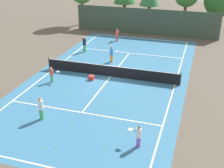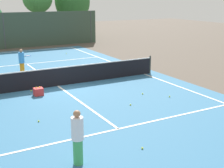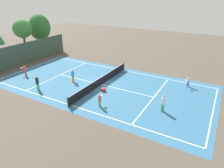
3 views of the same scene
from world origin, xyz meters
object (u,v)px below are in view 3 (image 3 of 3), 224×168
Objects in this scene: player_2 at (25,70)px; tennis_ball_9 at (190,93)px; tennis_ball_6 at (77,99)px; tennis_ball_11 at (91,91)px; tennis_ball_1 at (194,107)px; tennis_ball_8 at (142,87)px; tennis_ball_2 at (96,90)px; tennis_ball_10 at (66,63)px; player_1 at (73,76)px; player_4 at (163,103)px; player_5 at (100,100)px; tennis_ball_4 at (198,110)px; tennis_ball_3 at (127,102)px; tennis_ball_0 at (148,80)px; player_3 at (188,81)px; player_0 at (37,83)px; tennis_ball_7 at (170,101)px; ball_crate at (104,90)px; tennis_ball_5 at (138,81)px.

tennis_ball_9 is (5.18, -19.62, -0.71)m from player_2.
tennis_ball_6 is 1.00× the size of tennis_ball_11.
tennis_ball_1 is 1.00× the size of tennis_ball_8.
tennis_ball_2 is 10.65m from tennis_ball_10.
tennis_ball_6 is at bearing -135.74° from player_1.
tennis_ball_9 is 1.00× the size of tennis_ball_11.
player_4 is 24.20× the size of tennis_ball_2.
player_4 is 7.74m from tennis_ball_2.
player_5 is 9.11m from tennis_ball_4.
tennis_ball_10 is (6.16, 13.30, 0.00)m from tennis_ball_3.
player_2 is 21.67× the size of tennis_ball_1.
tennis_ball_0 and tennis_ball_3 have the same top height.
player_2 is 21.67× the size of tennis_ball_10.
tennis_ball_4 and tennis_ball_9 have the same top height.
player_3 is 8.17m from tennis_ball_3.
tennis_ball_4 is at bearing -70.91° from tennis_ball_6.
tennis_ball_11 is at bearing -63.58° from player_0.
tennis_ball_0 is (6.41, -14.46, -0.71)m from player_2.
player_0 is at bearing -114.57° from player_2.
tennis_ball_7 and tennis_ball_8 have the same top height.
player_2 is 11.29m from ball_crate.
player_4 is 24.20× the size of tennis_ball_8.
player_2 is 21.67× the size of tennis_ball_5.
tennis_ball_0 is at bearing -48.84° from tennis_ball_5.
tennis_ball_3 is at bearing -67.63° from tennis_ball_6.
tennis_ball_1 is 10.18m from tennis_ball_2.
tennis_ball_9 is (-1.23, -5.16, 0.00)m from tennis_ball_0.
tennis_ball_2 is 4.18m from tennis_ball_3.
tennis_ball_9 is 18.48m from tennis_ball_10.
tennis_ball_5 is at bearing -34.20° from tennis_ball_2.
player_3 reaches higher than tennis_ball_3.
player_5 reaches higher than tennis_ball_1.
player_2 is 14.60m from tennis_ball_5.
player_2 is 15.18m from tennis_ball_8.
tennis_ball_3 is (2.34, -9.77, -0.81)m from player_0.
tennis_ball_2 and tennis_ball_6 have the same top height.
tennis_ball_10 is 10.60m from tennis_ball_11.
player_5 is 6.34m from tennis_ball_8.
player_3 is 0.86× the size of player_4.
tennis_ball_2 is at bearing -120.24° from tennis_ball_10.
tennis_ball_1 is at bearing -68.48° from tennis_ball_6.
tennis_ball_0 is 2.22m from tennis_ball_8.
tennis_ball_11 is at bearing 88.74° from player_4.
tennis_ball_7 is at bearing 152.75° from tennis_ball_9.
player_2 is 6.50m from tennis_ball_10.
tennis_ball_0 is at bearing -66.09° from player_2.
player_1 is 1.17× the size of player_5.
player_3 is 2.00m from tennis_ball_9.
tennis_ball_7 is at bearing -79.99° from tennis_ball_2.
player_2 reaches higher than tennis_ball_3.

